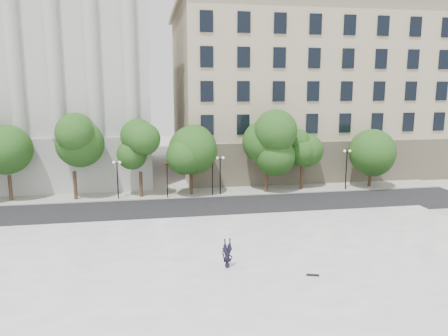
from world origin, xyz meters
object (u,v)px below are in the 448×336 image
(traffic_light_west, at_px, (167,164))
(skateboard, at_px, (313,275))
(person_lying, at_px, (227,264))
(traffic_light_east, at_px, (212,162))

(traffic_light_west, xyz_separation_m, skateboard, (7.29, -21.09, -3.11))
(traffic_light_west, relative_size, person_lying, 2.30)
(traffic_light_west, xyz_separation_m, person_lying, (2.66, -19.08, -2.91))
(traffic_light_east, bearing_deg, traffic_light_west, -180.00)
(traffic_light_east, height_order, person_lying, traffic_light_east)
(person_lying, bearing_deg, skateboard, -27.56)
(person_lying, height_order, skateboard, person_lying)
(traffic_light_west, height_order, skateboard, traffic_light_west)
(traffic_light_east, relative_size, skateboard, 5.69)
(traffic_light_east, bearing_deg, skateboard, -82.79)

